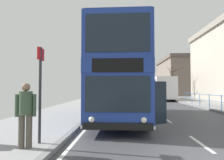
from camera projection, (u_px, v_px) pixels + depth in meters
double_decker_bus_main at (121, 77)px, 12.05m from camera, size 3.18×10.47×4.53m
background_bus_far_lane at (160, 88)px, 29.46m from camera, size 2.81×9.17×3.12m
pedestrian_companion at (26, 111)px, 5.47m from camera, size 0.55×0.40×1.72m
bus_stop_sign_near at (40, 84)px, 6.01m from camera, size 0.08×0.44×2.78m
bare_tree_far_00 at (172, 80)px, 32.15m from camera, size 2.65×2.93×6.08m
background_building_01 at (191, 77)px, 49.41m from camera, size 13.65×17.35×8.64m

